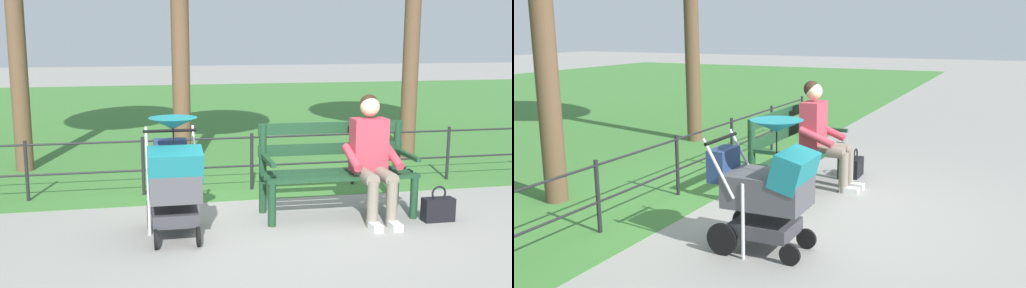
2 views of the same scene
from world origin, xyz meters
The scene contains 6 objects.
ground_plane centered at (0.00, 0.00, 0.00)m, with size 60.00×60.00×0.00m, color gray.
park_bench centered at (-0.67, -0.12, 0.53)m, with size 1.61×0.63×0.96m.
person_on_bench centered at (-0.99, 0.11, 0.68)m, with size 0.54×0.74×1.28m.
stroller centered at (1.05, 0.35, 0.59)m, with size 0.52×0.89×1.15m.
handbag centered at (-1.62, 0.35, 0.13)m, with size 0.32×0.14×0.37m.
park_fence centered at (-0.28, -1.27, 0.42)m, with size 7.84×0.04×0.70m.
Camera 2 is at (5.08, 2.19, 1.88)m, focal length 38.63 mm.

